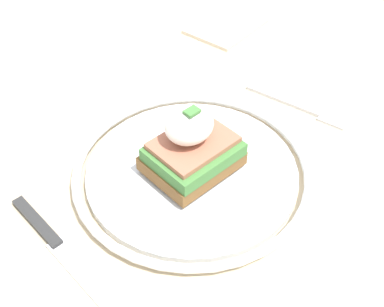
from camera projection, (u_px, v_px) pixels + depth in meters
The scene contains 6 objects.
dining_table at pixel (180, 198), 0.68m from camera, with size 1.05×0.86×0.77m.
plate at pixel (192, 170), 0.55m from camera, with size 0.28×0.28×0.02m.
sandwich at pixel (192, 147), 0.53m from camera, with size 0.10×0.08×0.08m.
fork at pixel (301, 107), 0.65m from camera, with size 0.05×0.15×0.00m.
knife at pixel (59, 247), 0.48m from camera, with size 0.02×0.20×0.01m.
napkin at pixel (226, 26), 0.80m from camera, with size 0.12×0.09×0.01m, color beige.
Camera 1 is at (0.29, 0.34, 1.18)m, focal length 45.00 mm.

